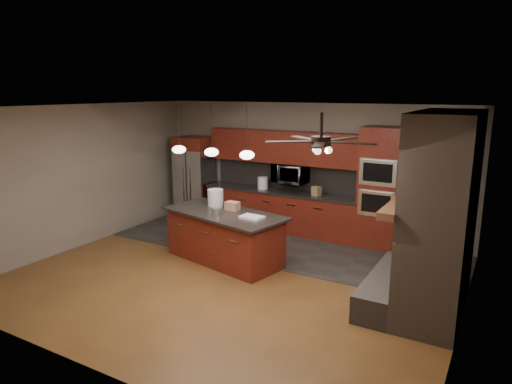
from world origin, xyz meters
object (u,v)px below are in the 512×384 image
Objects in this scene: cardboard_box at (232,206)px; kitchen_island at (224,236)px; paint_tray at (252,217)px; counter_bucket at (263,183)px; refrigerator at (196,178)px; counter_box at (316,191)px; microwave at (290,173)px; white_bucket at (216,198)px; paint_can at (217,211)px; oven_tower at (381,188)px.

kitchen_island is at bearing -101.37° from cardboard_box.
paint_tray is 1.50× the size of counter_bucket.
counter_box is (3.12, 0.03, 0.01)m from refrigerator.
microwave is at bearing 96.01° from kitchen_island.
white_bucket is 0.47m from cardboard_box.
refrigerator is 3.14m from paint_can.
paint_can is 0.71× the size of counter_bucket.
oven_tower is 2.63m from counter_bucket.
kitchen_island is 0.55m from paint_can.
oven_tower is 0.96× the size of kitchen_island.
microwave is 2.32× the size of white_bucket.
paint_can is (-0.04, -0.18, 0.52)m from kitchen_island.
oven_tower is at bearing 44.35° from cardboard_box.
paint_tray is at bearing 3.99° from kitchen_island.
kitchen_island is (-2.23, -2.16, -0.73)m from oven_tower.
white_bucket reaches higher than kitchen_island.
counter_bucket is 1.34× the size of counter_box.
paint_can is at bearing -134.09° from oven_tower.
white_bucket is (-0.40, 0.31, 0.61)m from kitchen_island.
oven_tower is 1.98m from microwave.
refrigerator reaches higher than cardboard_box.
microwave is 2.39m from kitchen_island.
refrigerator is at bearing 135.48° from white_bucket.
microwave is 1.87× the size of paint_tray.
oven_tower is 6.07× the size of paint_tray.
paint_can is at bearing -100.58° from cardboard_box.
microwave reaches higher than cardboard_box.
paint_can is 0.77× the size of cardboard_box.
refrigerator is 3.12m from counter_box.
oven_tower is at bearing 26.30° from counter_box.
refrigerator reaches higher than counter_bucket.
counter_bucket is at bearing -175.62° from microwave.
paint_can is 0.95× the size of counter_box.
microwave reaches higher than paint_can.
counter_box is (-1.32, -0.04, -0.19)m from oven_tower.
kitchen_island is 13.45× the size of paint_can.
counter_bucket is (-2.63, 0.01, -0.16)m from oven_tower.
counter_bucket is (-0.36, 2.35, 0.05)m from paint_can.
paint_tray is (0.64, -0.10, 0.47)m from kitchen_island.
counter_bucket reaches higher than kitchen_island.
kitchen_island is 0.79m from white_bucket.
oven_tower is 9.12× the size of counter_bucket.
refrigerator is at bearing -177.43° from counter_bucket.
white_bucket is 2.23m from counter_box.
oven_tower is 3.25× the size of microwave.
oven_tower is 3.27m from paint_can.
microwave is 3.77× the size of counter_box.
cardboard_box is at bearing -13.73° from white_bucket.
refrigerator reaches higher than microwave.
microwave is 2.03m from white_bucket.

